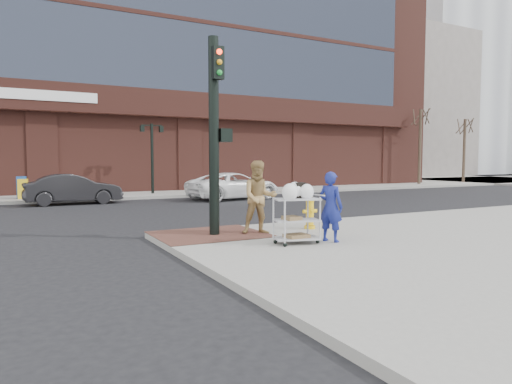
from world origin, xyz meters
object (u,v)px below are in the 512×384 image
fire_hydrant (310,212)px  pedestrian_tan (259,197)px  lamp_post (152,151)px  traffic_signal_pole (215,130)px  woman_blue (331,207)px  minivan_white (234,186)px  sedan_dark (73,189)px  utility_cart (297,216)px

fire_hydrant → pedestrian_tan: bearing=-175.5°
lamp_post → traffic_signal_pole: size_ratio=0.80×
woman_blue → minivan_white: size_ratio=0.33×
sedan_dark → utility_cart: 14.52m
pedestrian_tan → sedan_dark: pedestrian_tan is taller
traffic_signal_pole → fire_hydrant: (2.75, -0.25, -2.21)m
woman_blue → fire_hydrant: woman_blue is taller
lamp_post → sedan_dark: lamp_post is taller
fire_hydrant → woman_blue: bearing=-111.1°
lamp_post → woman_blue: lamp_post is taller
sedan_dark → minivan_white: sedan_dark is taller
utility_cart → traffic_signal_pole: bearing=119.9°
lamp_post → traffic_signal_pole: (-2.48, -15.23, 0.21)m
lamp_post → woman_blue: size_ratio=2.42×
traffic_signal_pole → minivan_white: size_ratio=0.99×
lamp_post → utility_cart: 17.39m
woman_blue → minivan_white: bearing=-40.3°
lamp_post → woman_blue: bearing=-91.5°
minivan_white → sedan_dark: bearing=73.5°
woman_blue → sedan_dark: woman_blue is taller
woman_blue → traffic_signal_pole: bearing=18.2°
woman_blue → utility_cart: woman_blue is taller
sedan_dark → woman_blue: bearing=-164.9°
woman_blue → pedestrian_tan: pedestrian_tan is taller
traffic_signal_pole → sedan_dark: 12.49m
fire_hydrant → minivan_white: bearing=75.3°
lamp_post → minivan_white: bearing=-51.7°
utility_cart → minivan_white: bearing=70.8°
lamp_post → sedan_dark: size_ratio=0.93×
lamp_post → fire_hydrant: lamp_post is taller
pedestrian_tan → fire_hydrant: (1.68, 0.13, -0.48)m
sedan_dark → fire_hydrant: 13.30m
woman_blue → fire_hydrant: bearing=-45.7°
utility_cart → fire_hydrant: size_ratio=1.53×
traffic_signal_pole → pedestrian_tan: size_ratio=2.62×
minivan_white → woman_blue: bearing=155.3°
lamp_post → utility_cart: size_ratio=2.84×
lamp_post → woman_blue: 17.48m
pedestrian_tan → sedan_dark: (-3.20, 12.51, -0.39)m
lamp_post → traffic_signal_pole: 15.43m
sedan_dark → utility_cart: utility_cart is taller
traffic_signal_pole → pedestrian_tan: traffic_signal_pole is taller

